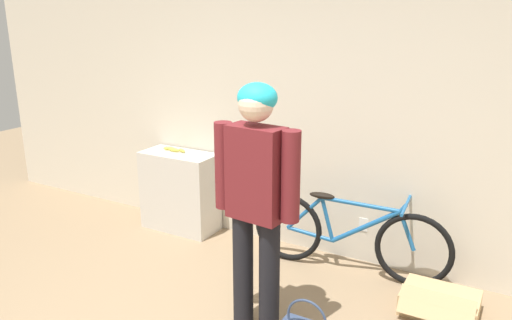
% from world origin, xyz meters
% --- Properties ---
extents(wall_back, '(8.00, 0.07, 2.60)m').
position_xyz_m(wall_back, '(0.00, 2.42, 1.30)').
color(wall_back, beige).
rests_on(wall_back, ground_plane).
extents(side_shelf, '(0.76, 0.38, 0.80)m').
position_xyz_m(side_shelf, '(-1.30, 2.18, 0.40)').
color(side_shelf, beige).
rests_on(side_shelf, ground_plane).
extents(person, '(0.62, 0.25, 1.73)m').
position_xyz_m(person, '(0.20, 1.07, 1.03)').
color(person, black).
rests_on(person, ground_plane).
extents(bicycle, '(1.70, 0.46, 0.70)m').
position_xyz_m(bicycle, '(0.49, 2.13, 0.34)').
color(bicycle, black).
rests_on(bicycle, ground_plane).
extents(banana, '(0.28, 0.08, 0.04)m').
position_xyz_m(banana, '(-1.38, 2.21, 0.82)').
color(banana, '#EAD64C').
rests_on(banana, side_shelf).
extents(cardboard_box, '(0.54, 0.45, 0.24)m').
position_xyz_m(cardboard_box, '(1.31, 1.88, 0.08)').
color(cardboard_box, tan).
rests_on(cardboard_box, ground_plane).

